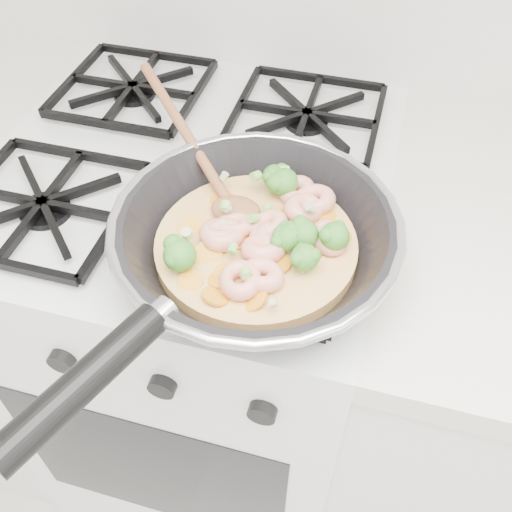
# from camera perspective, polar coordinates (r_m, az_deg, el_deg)

# --- Properties ---
(stove) EXTENTS (0.60, 0.60, 0.92)m
(stove) POSITION_cam_1_polar(r_m,az_deg,el_deg) (1.19, -5.02, -7.59)
(stove) COLOR white
(stove) RESTS_ON ground
(skillet) EXTENTS (0.40, 0.56, 0.10)m
(skillet) POSITION_cam_1_polar(r_m,az_deg,el_deg) (0.66, -0.13, 1.67)
(skillet) COLOR black
(skillet) RESTS_ON stove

